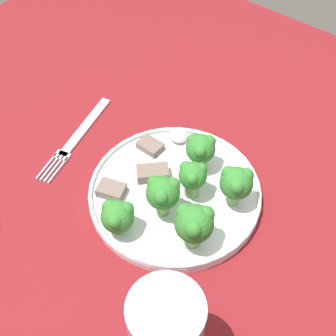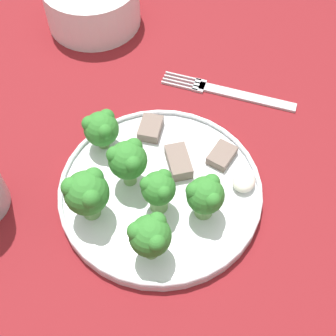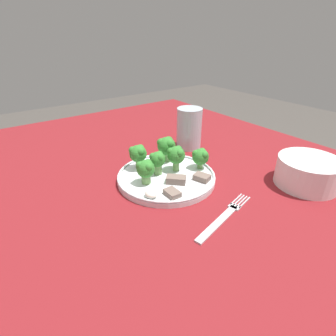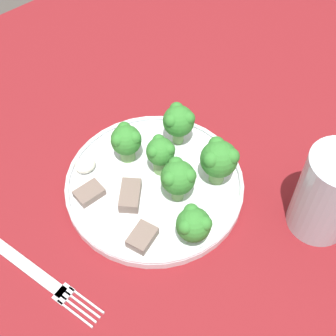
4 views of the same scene
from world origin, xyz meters
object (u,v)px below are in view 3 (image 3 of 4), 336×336
object	(u,v)px
fork	(224,217)
cream_bowl	(308,173)
dinner_plate	(166,177)
drinking_glass	(189,131)

from	to	relation	value
fork	cream_bowl	xyz separation A→B (m)	(0.03, 0.26, 0.03)
dinner_plate	cream_bowl	size ratio (longest dim) A/B	1.67
dinner_plate	fork	size ratio (longest dim) A/B	1.28
fork	drinking_glass	xyz separation A→B (m)	(-0.32, 0.18, 0.05)
fork	cream_bowl	bearing A→B (deg)	84.03
drinking_glass	dinner_plate	bearing A→B (deg)	-54.84
cream_bowl	drinking_glass	xyz separation A→B (m)	(-0.35, -0.08, 0.02)
drinking_glass	fork	bearing A→B (deg)	-28.69
cream_bowl	dinner_plate	bearing A→B (deg)	-129.87
cream_bowl	fork	bearing A→B (deg)	-95.97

